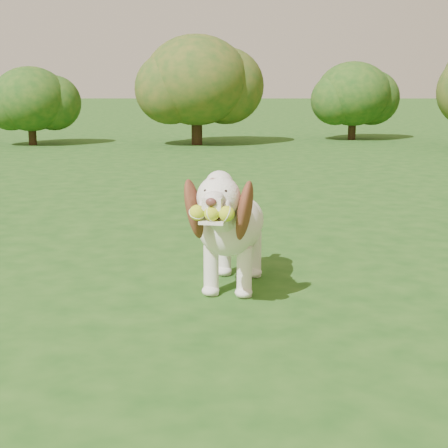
{
  "coord_description": "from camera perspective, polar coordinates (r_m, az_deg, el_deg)",
  "views": [
    {
      "loc": [
        -0.3,
        -4.12,
        1.09
      ],
      "look_at": [
        -0.31,
        -0.81,
        0.4
      ],
      "focal_mm": 55.0,
      "sensor_mm": 36.0,
      "label": 1
    }
  ],
  "objects": [
    {
      "name": "dog",
      "position": [
        3.59,
        0.6,
        0.09
      ],
      "size": [
        0.46,
        1.05,
        0.68
      ],
      "rotation": [
        0.0,
        0.0,
        -0.18
      ],
      "color": "white",
      "rests_on": "ground"
    },
    {
      "name": "ground",
      "position": [
        4.27,
        4.27,
        -3.03
      ],
      "size": [
        80.0,
        80.0,
        0.0
      ],
      "primitive_type": "plane",
      "color": "#1B4A15",
      "rests_on": "ground"
    },
    {
      "name": "shrub_a",
      "position": [
        12.37,
        -15.79,
        9.97
      ],
      "size": [
        1.29,
        1.29,
        1.34
      ],
      "color": "#382314",
      "rests_on": "ground"
    },
    {
      "name": "shrub_b",
      "position": [
        11.98,
        -2.3,
        11.85
      ],
      "size": [
        1.81,
        1.81,
        1.87
      ],
      "color": "#382314",
      "rests_on": "ground"
    },
    {
      "name": "shrub_c",
      "position": [
        13.26,
        10.69,
        10.58
      ],
      "size": [
        1.4,
        1.4,
        1.45
      ],
      "color": "#382314",
      "rests_on": "ground"
    }
  ]
}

